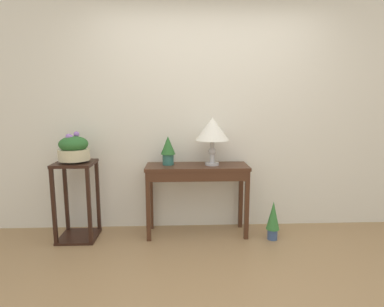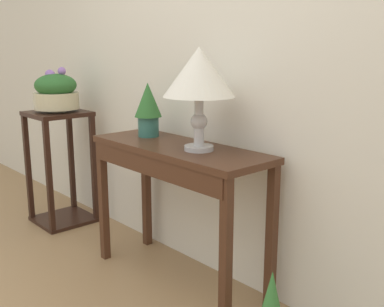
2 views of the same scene
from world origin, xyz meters
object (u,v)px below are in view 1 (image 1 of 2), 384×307
object	(u,v)px
table_lamp	(212,130)
pedestal_stand_left	(77,201)
console_table	(197,177)
potted_plant_on_console	(168,149)
potted_plant_floor	(273,219)
planter_bowl_wide	(74,149)

from	to	relation	value
table_lamp	pedestal_stand_left	world-z (taller)	table_lamp
console_table	potted_plant_on_console	world-z (taller)	potted_plant_on_console
pedestal_stand_left	potted_plant_floor	distance (m)	2.09
potted_plant_on_console	potted_plant_floor	world-z (taller)	potted_plant_on_console
console_table	pedestal_stand_left	distance (m)	1.30
console_table	planter_bowl_wide	distance (m)	1.32
planter_bowl_wide	potted_plant_floor	bearing A→B (deg)	-3.46
potted_plant_on_console	potted_plant_floor	xyz separation A→B (m)	(1.11, -0.22, -0.72)
console_table	table_lamp	world-z (taller)	table_lamp
console_table	potted_plant_on_console	xyz separation A→B (m)	(-0.31, 0.06, 0.30)
console_table	planter_bowl_wide	bearing A→B (deg)	-178.40
planter_bowl_wide	pedestal_stand_left	bearing A→B (deg)	11.33
planter_bowl_wide	console_table	bearing A→B (deg)	1.60
pedestal_stand_left	planter_bowl_wide	bearing A→B (deg)	-168.67
console_table	pedestal_stand_left	size ratio (longest dim) A/B	1.31
table_lamp	planter_bowl_wide	distance (m)	1.45
planter_bowl_wide	potted_plant_floor	xyz separation A→B (m)	(2.07, -0.13, -0.75)
table_lamp	potted_plant_on_console	world-z (taller)	table_lamp
console_table	table_lamp	bearing A→B (deg)	7.86
pedestal_stand_left	planter_bowl_wide	xyz separation A→B (m)	(-0.00, -0.00, 0.56)
table_lamp	console_table	bearing A→B (deg)	-172.14
table_lamp	potted_plant_on_console	xyz separation A→B (m)	(-0.47, 0.04, -0.20)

